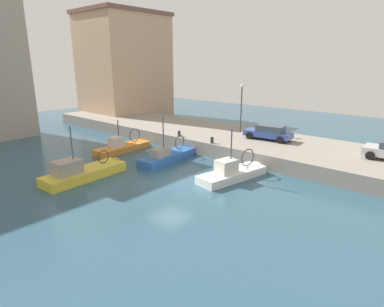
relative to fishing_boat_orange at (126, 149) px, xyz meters
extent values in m
plane|color=#2D5166|center=(-3.52, -9.42, -0.11)|extent=(80.00, 80.00, 0.00)
cube|color=gray|center=(7.98, -9.42, 0.49)|extent=(9.00, 56.00, 1.20)
cube|color=orange|center=(-0.40, -0.02, -0.11)|extent=(5.68, 1.86, 1.11)
cone|color=orange|center=(2.76, 0.10, -0.11)|extent=(0.96, 1.52, 1.49)
cube|color=#9E7A51|center=(-0.40, -0.02, 0.39)|extent=(5.45, 1.72, 0.08)
cube|color=beige|center=(-1.11, -0.04, 0.90)|extent=(1.22, 0.97, 0.96)
cylinder|color=#4C4C51|center=(-0.76, -0.03, 1.65)|extent=(0.10, 0.10, 2.52)
torus|color=#3F3833|center=(1.17, 0.04, 1.15)|extent=(1.32, 0.13, 1.32)
sphere|color=white|center=(-2.12, 0.83, 0.05)|extent=(0.32, 0.32, 0.32)
cube|color=gold|center=(-6.75, -3.95, -0.11)|extent=(6.23, 2.28, 1.38)
cone|color=gold|center=(-3.34, -3.76, -0.11)|extent=(1.00, 1.79, 1.75)
cube|color=#9E7A51|center=(-6.75, -3.95, 0.51)|extent=(5.98, 2.11, 0.08)
cube|color=gray|center=(-8.08, -4.03, 1.05)|extent=(1.86, 1.46, 1.02)
cylinder|color=#4C4C51|center=(-7.54, -4.00, 2.19)|extent=(0.10, 0.10, 3.37)
torus|color=#3F3833|center=(-5.04, -3.86, 1.12)|extent=(1.02, 0.14, 1.01)
sphere|color=white|center=(-8.65, -2.99, 0.09)|extent=(0.32, 0.32, 0.32)
cube|color=#2D60B7|center=(0.28, -5.42, -0.11)|extent=(5.97, 2.18, 1.28)
cone|color=#2D60B7|center=(3.54, -5.13, -0.11)|extent=(1.03, 1.57, 1.49)
cube|color=#9E7A51|center=(0.28, -5.42, 0.46)|extent=(5.73, 2.02, 0.08)
cube|color=gray|center=(-0.70, -5.51, 0.85)|extent=(1.62, 1.15, 0.70)
cylinder|color=#4C4C51|center=(-0.24, -5.47, 2.19)|extent=(0.10, 0.10, 3.45)
torus|color=#3F3833|center=(1.91, -5.28, 1.22)|extent=(1.29, 0.20, 1.29)
sphere|color=white|center=(-1.55, -4.68, 0.08)|extent=(0.32, 0.32, 0.32)
cube|color=white|center=(0.21, -12.09, -0.11)|extent=(5.80, 2.71, 1.20)
cone|color=white|center=(3.30, -12.65, -0.11)|extent=(1.17, 1.70, 1.56)
cube|color=#B2A893|center=(0.21, -12.09, 0.42)|extent=(5.56, 2.53, 0.08)
cube|color=beige|center=(-0.41, -11.97, 0.95)|extent=(1.59, 1.31, 0.98)
cylinder|color=#4C4C51|center=(0.01, -12.05, 2.02)|extent=(0.10, 0.10, 3.19)
torus|color=#3F3833|center=(1.75, -12.37, 1.21)|extent=(1.34, 0.32, 1.34)
sphere|color=white|center=(-1.26, -10.85, 0.07)|extent=(0.32, 0.32, 0.32)
cube|color=#334C9E|center=(8.33, -10.46, 1.61)|extent=(2.00, 4.47, 0.51)
cube|color=#384756|center=(8.35, -10.68, 2.16)|extent=(1.63, 2.55, 0.58)
cylinder|color=black|center=(7.39, -9.07, 1.41)|extent=(0.28, 0.66, 0.64)
cylinder|color=black|center=(9.00, -8.92, 1.41)|extent=(0.28, 0.66, 0.64)
cylinder|color=black|center=(7.66, -12.01, 1.41)|extent=(0.28, 0.66, 0.64)
cylinder|color=black|center=(9.26, -11.86, 1.41)|extent=(0.28, 0.66, 0.64)
cylinder|color=black|center=(7.53, -19.26, 1.41)|extent=(0.24, 0.65, 0.64)
cylinder|color=black|center=(9.37, -19.21, 1.41)|extent=(0.24, 0.65, 0.64)
cylinder|color=#2D2D33|center=(3.83, -7.42, 1.36)|extent=(0.28, 0.28, 0.55)
cylinder|color=#2D2D33|center=(3.83, -3.42, 1.36)|extent=(0.28, 0.28, 0.55)
cylinder|color=#38383D|center=(9.48, -6.72, 3.34)|extent=(0.12, 0.12, 4.50)
sphere|color=#F2EACC|center=(9.48, -6.72, 5.74)|extent=(0.36, 0.36, 0.36)
cube|color=tan|center=(11.97, 15.05, 7.08)|extent=(10.94, 8.99, 14.39)
cube|color=brown|center=(11.97, 15.05, 14.52)|extent=(11.38, 9.35, 0.50)
camera|label=1|loc=(-18.27, -24.34, 8.10)|focal=30.20mm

